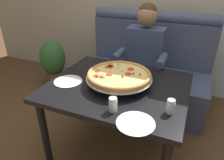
# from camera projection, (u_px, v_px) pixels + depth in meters

# --- Properties ---
(ground_plane) EXTENTS (16.00, 16.00, 0.00)m
(ground_plane) POSITION_uv_depth(u_px,v_px,m) (117.00, 149.00, 2.03)
(ground_plane) COLOR brown
(booth_bench) EXTENTS (1.53, 0.78, 1.13)m
(booth_bench) POSITION_uv_depth(u_px,v_px,m) (145.00, 74.00, 2.61)
(booth_bench) COLOR #424C6B
(booth_bench) RESTS_ON ground_plane
(dining_table) EXTENTS (1.12, 0.94, 0.72)m
(dining_table) POSITION_uv_depth(u_px,v_px,m) (118.00, 94.00, 1.73)
(dining_table) COLOR black
(dining_table) RESTS_ON ground_plane
(diner_main) EXTENTS (0.54, 0.64, 1.27)m
(diner_main) POSITION_uv_depth(u_px,v_px,m) (142.00, 58.00, 2.24)
(diner_main) COLOR #2D3342
(diner_main) RESTS_ON ground_plane
(pizza) EXTENTS (0.54, 0.54, 0.12)m
(pizza) POSITION_uv_depth(u_px,v_px,m) (119.00, 75.00, 1.66)
(pizza) COLOR silver
(pizza) RESTS_ON dining_table
(shaker_parmesan) EXTENTS (0.06, 0.06, 0.10)m
(shaker_parmesan) POSITION_uv_depth(u_px,v_px,m) (113.00, 105.00, 1.36)
(shaker_parmesan) COLOR white
(shaker_parmesan) RESTS_ON dining_table
(shaker_oregano) EXTENTS (0.06, 0.06, 0.10)m
(shaker_oregano) POSITION_uv_depth(u_px,v_px,m) (170.00, 107.00, 1.34)
(shaker_oregano) COLOR white
(shaker_oregano) RESTS_ON dining_table
(plate_near_left) EXTENTS (0.24, 0.24, 0.02)m
(plate_near_left) POSITION_uv_depth(u_px,v_px,m) (136.00, 122.00, 1.25)
(plate_near_left) COLOR white
(plate_near_left) RESTS_ON dining_table
(plate_near_right) EXTENTS (0.24, 0.24, 0.02)m
(plate_near_right) POSITION_uv_depth(u_px,v_px,m) (68.00, 81.00, 1.73)
(plate_near_right) COLOR white
(plate_near_right) RESTS_ON dining_table
(potted_plant) EXTENTS (0.36, 0.36, 0.70)m
(potted_plant) POSITION_uv_depth(u_px,v_px,m) (53.00, 61.00, 3.01)
(potted_plant) COLOR brown
(potted_plant) RESTS_ON ground_plane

